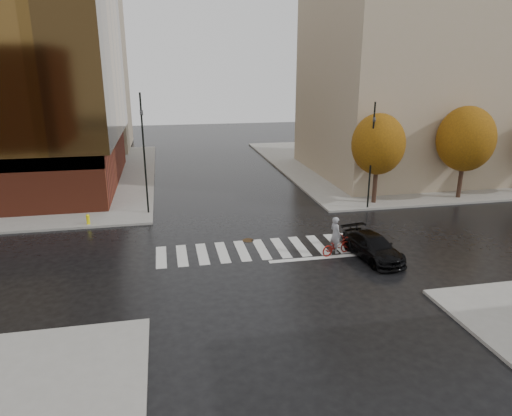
{
  "coord_description": "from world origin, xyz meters",
  "views": [
    {
      "loc": [
        -5.07,
        -22.55,
        9.7
      ],
      "look_at": [
        -0.04,
        1.86,
        2.0
      ],
      "focal_mm": 32.0,
      "sensor_mm": 36.0,
      "label": 1
    }
  ],
  "objects_px": {
    "sedan": "(373,247)",
    "traffic_light_nw": "(144,145)",
    "cyclist": "(336,242)",
    "fire_hydrant": "(88,219)",
    "traffic_light_ne": "(372,149)"
  },
  "relations": [
    {
      "from": "traffic_light_ne",
      "to": "fire_hydrant",
      "type": "distance_m",
      "value": 19.39
    },
    {
      "from": "cyclist",
      "to": "fire_hydrant",
      "type": "height_order",
      "value": "cyclist"
    },
    {
      "from": "sedan",
      "to": "cyclist",
      "type": "xyz_separation_m",
      "value": [
        -1.73,
        0.84,
        0.09
      ]
    },
    {
      "from": "sedan",
      "to": "traffic_light_ne",
      "type": "xyz_separation_m",
      "value": [
        3.5,
        8.14,
        3.72
      ]
    },
    {
      "from": "sedan",
      "to": "traffic_light_ne",
      "type": "relative_size",
      "value": 0.59
    },
    {
      "from": "cyclist",
      "to": "traffic_light_ne",
      "type": "distance_m",
      "value": 9.68
    },
    {
      "from": "cyclist",
      "to": "traffic_light_ne",
      "type": "bearing_deg",
      "value": -54.19
    },
    {
      "from": "traffic_light_nw",
      "to": "fire_hydrant",
      "type": "relative_size",
      "value": 12.27
    },
    {
      "from": "traffic_light_ne",
      "to": "sedan",
      "type": "bearing_deg",
      "value": 46.31
    },
    {
      "from": "sedan",
      "to": "traffic_light_nw",
      "type": "xyz_separation_m",
      "value": [
        -11.8,
        10.08,
        4.18
      ]
    },
    {
      "from": "traffic_light_nw",
      "to": "traffic_light_ne",
      "type": "height_order",
      "value": "traffic_light_nw"
    },
    {
      "from": "fire_hydrant",
      "to": "traffic_light_ne",
      "type": "bearing_deg",
      "value": -0.6
    },
    {
      "from": "sedan",
      "to": "traffic_light_nw",
      "type": "bearing_deg",
      "value": 131.81
    },
    {
      "from": "traffic_light_nw",
      "to": "fire_hydrant",
      "type": "xyz_separation_m",
      "value": [
        -3.7,
        -1.75,
        -4.31
      ]
    },
    {
      "from": "cyclist",
      "to": "fire_hydrant",
      "type": "bearing_deg",
      "value": 42.84
    }
  ]
}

